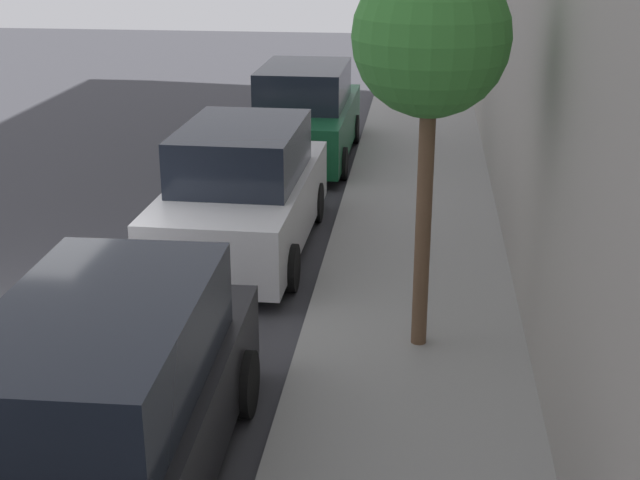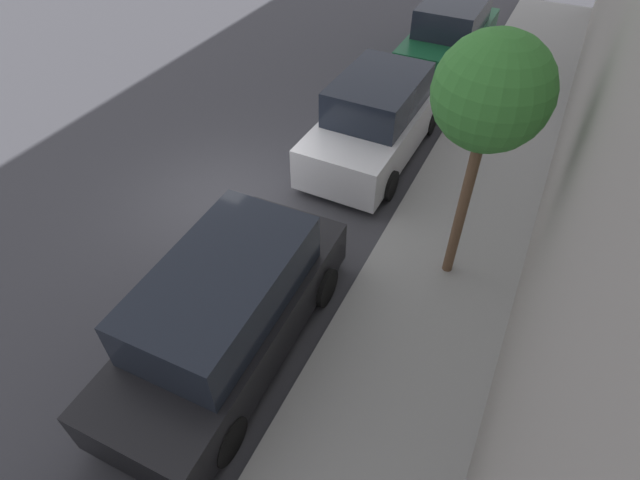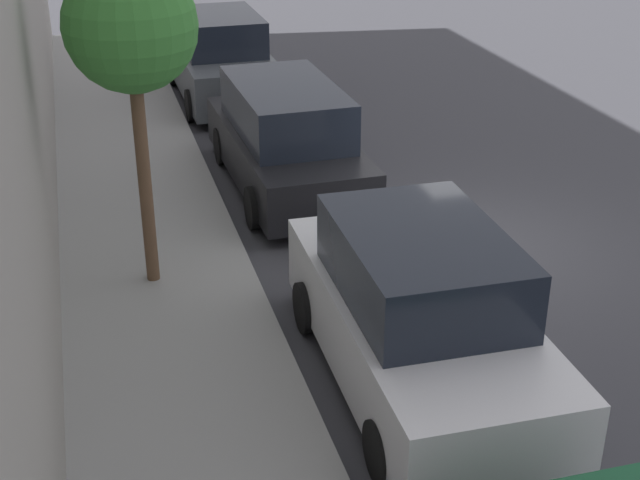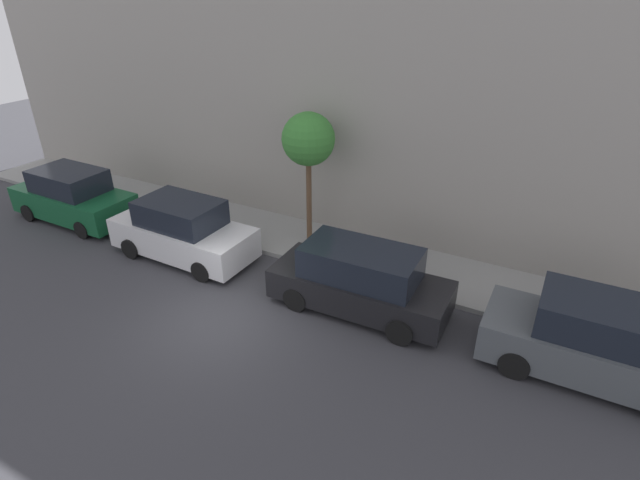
# 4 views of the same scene
# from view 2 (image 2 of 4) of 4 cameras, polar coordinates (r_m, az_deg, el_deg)

# --- Properties ---
(ground_plane) EXTENTS (60.00, 60.00, 0.00)m
(ground_plane) POSITION_cam_2_polar(r_m,az_deg,el_deg) (11.23, -10.54, 4.37)
(ground_plane) COLOR #38383D
(sidewalk) EXTENTS (2.71, 32.00, 0.15)m
(sidewalk) POSITION_cam_2_polar(r_m,az_deg,el_deg) (9.70, 13.78, -3.37)
(sidewalk) COLOR gray
(sidewalk) RESTS_ON ground_plane
(parked_minivan_second) EXTENTS (2.02, 4.94, 1.90)m
(parked_minivan_second) POSITION_cam_2_polar(r_m,az_deg,el_deg) (7.85, -10.43, -7.92)
(parked_minivan_second) COLOR black
(parked_minivan_second) RESTS_ON ground_plane
(parked_suv_third) EXTENTS (2.08, 4.83, 1.98)m
(parked_suv_third) POSITION_cam_2_polar(r_m,az_deg,el_deg) (12.14, 6.47, 13.51)
(parked_suv_third) COLOR silver
(parked_suv_third) RESTS_ON ground_plane
(parked_suv_fourth) EXTENTS (2.08, 4.82, 1.98)m
(parked_suv_fourth) POSITION_cam_2_polar(r_m,az_deg,el_deg) (16.96, 14.54, 21.55)
(parked_suv_fourth) COLOR #14512D
(parked_suv_fourth) RESTS_ON ground_plane
(street_tree) EXTENTS (1.70, 1.70, 4.41)m
(street_tree) POSITION_cam_2_polar(r_m,az_deg,el_deg) (7.58, 19.02, 15.42)
(street_tree) COLOR brown
(street_tree) RESTS_ON sidewalk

